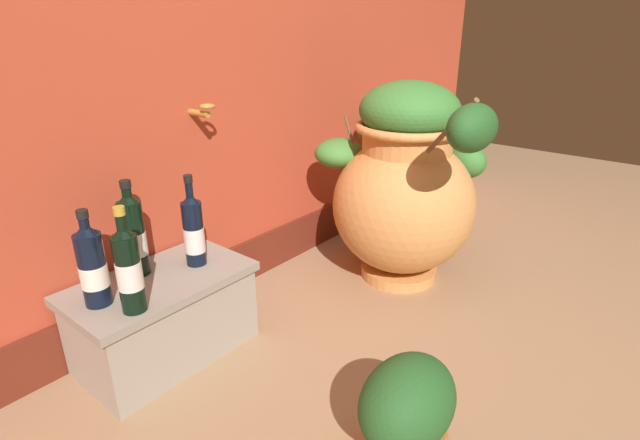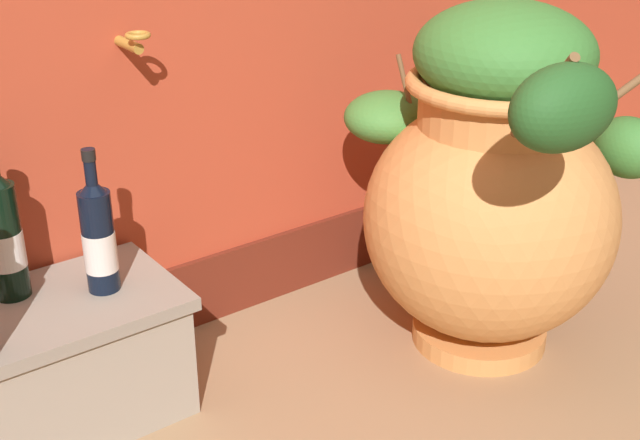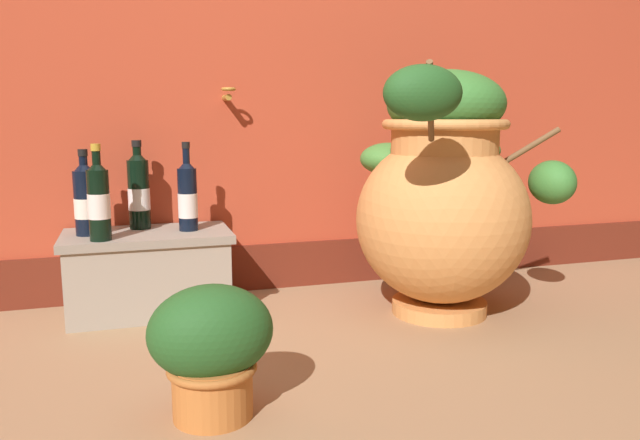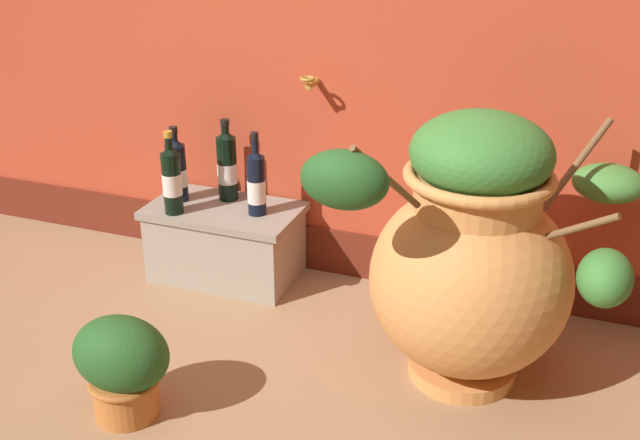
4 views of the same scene
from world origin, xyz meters
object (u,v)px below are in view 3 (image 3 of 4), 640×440
object	(u,v)px
wine_bottle_left	(139,190)
wine_bottle_right	(86,198)
wine_bottle_back	(99,199)
potted_shrub	(211,347)
terracotta_urn	(443,196)
wine_bottle_middle	(188,195)

from	to	relation	value
wine_bottle_left	wine_bottle_right	world-z (taller)	wine_bottle_left
wine_bottle_back	potted_shrub	distance (m)	0.86
terracotta_urn	wine_bottle_right	xyz separation A→B (m)	(-1.23, 0.33, -0.00)
wine_bottle_middle	wine_bottle_right	bearing A→B (deg)	177.69
terracotta_urn	wine_bottle_right	world-z (taller)	terracotta_urn
terracotta_urn	wine_bottle_back	distance (m)	1.20
wine_bottle_back	potted_shrub	bearing A→B (deg)	-70.85
terracotta_urn	potted_shrub	xyz separation A→B (m)	(-0.91, -0.56, -0.26)
wine_bottle_middle	potted_shrub	bearing A→B (deg)	-92.26
potted_shrub	terracotta_urn	bearing A→B (deg)	31.51
wine_bottle_back	wine_bottle_right	bearing A→B (deg)	112.64
terracotta_urn	wine_bottle_back	size ratio (longest dim) A/B	2.90
wine_bottle_middle	potted_shrub	xyz separation A→B (m)	(-0.03, -0.88, -0.26)
terracotta_urn	wine_bottle_middle	xyz separation A→B (m)	(-0.88, 0.32, -0.00)
wine_bottle_right	wine_bottle_middle	bearing A→B (deg)	-2.31
wine_bottle_left	wine_bottle_middle	bearing A→B (deg)	-28.82
wine_bottle_left	potted_shrub	distance (m)	1.02
wine_bottle_back	wine_bottle_middle	bearing A→B (deg)	18.75
wine_bottle_right	wine_bottle_back	world-z (taller)	wine_bottle_back
wine_bottle_right	potted_shrub	world-z (taller)	wine_bottle_right
wine_bottle_left	wine_bottle_right	size ratio (longest dim) A/B	1.09
wine_bottle_left	wine_bottle_middle	xyz separation A→B (m)	(0.17, -0.09, -0.02)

